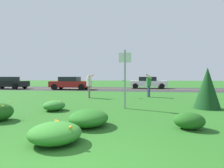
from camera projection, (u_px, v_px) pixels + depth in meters
name	position (u px, v px, depth m)	size (l,w,h in m)	color
ground_plane	(119.00, 99.00, 11.84)	(120.00, 120.00, 0.00)	#26601E
highway_strip	(128.00, 89.00, 21.26)	(120.00, 7.25, 0.01)	#2D2D30
highway_center_stripe	(128.00, 89.00, 21.26)	(120.00, 0.16, 0.00)	yellow
daylily_clump_mid_center	(55.00, 133.00, 3.91)	(1.15, 1.08, 0.45)	#2D7526
daylily_clump_mid_right	(89.00, 118.00, 5.27)	(1.15, 1.23, 0.48)	#23661E
daylily_clump_front_left	(54.00, 106.00, 7.70)	(0.91, 0.95, 0.47)	#337F2D
daylily_clump_near_camera	(189.00, 121.00, 4.97)	(0.83, 0.73, 0.46)	#1E5619
sign_post_near_path	(125.00, 73.00, 8.16)	(0.56, 0.10, 2.66)	#93969B
evergreen_shrub_side	(207.00, 88.00, 8.15)	(1.14, 1.14, 1.86)	#143D19
person_thrower_white_shirt	(89.00, 84.00, 12.29)	(0.51, 0.57, 1.65)	silver
person_catcher_green_shirt	(149.00, 84.00, 12.88)	(0.48, 0.56, 1.69)	#287038
frisbee_pale_blue	(123.00, 81.00, 12.50)	(0.26, 0.25, 0.12)	#ADD6E5
car_black_leftmost	(8.00, 83.00, 21.67)	(4.50, 2.00, 1.45)	black
car_red_center_left	(70.00, 83.00, 20.54)	(4.50, 2.00, 1.45)	maroon
car_white_center_right	(148.00, 82.00, 22.49)	(4.50, 2.00, 1.45)	silver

